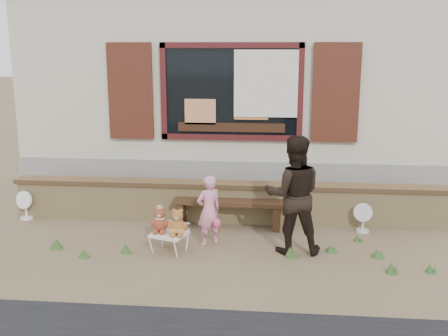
# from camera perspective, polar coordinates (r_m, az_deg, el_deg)

# --- Properties ---
(ground) EXTENTS (80.00, 80.00, 0.00)m
(ground) POSITION_cam_1_polar(r_m,az_deg,el_deg) (7.80, -0.42, -8.18)
(ground) COLOR brown
(ground) RESTS_ON ground
(shopfront) EXTENTS (8.04, 5.13, 4.00)m
(shopfront) POSITION_cam_1_polar(r_m,az_deg,el_deg) (11.77, 1.83, 9.07)
(shopfront) COLOR #BCB598
(shopfront) RESTS_ON ground
(brick_wall) EXTENTS (7.10, 0.36, 0.67)m
(brick_wall) POSITION_cam_1_polar(r_m,az_deg,el_deg) (8.63, 0.25, -3.66)
(brick_wall) COLOR tan
(brick_wall) RESTS_ON ground
(bench) EXTENTS (1.78, 0.47, 0.45)m
(bench) POSITION_cam_1_polar(r_m,az_deg,el_deg) (8.38, 0.50, -4.27)
(bench) COLOR #342012
(bench) RESTS_ON ground
(folding_chair) EXTENTS (0.56, 0.52, 0.28)m
(folding_chair) POSITION_cam_1_polar(r_m,az_deg,el_deg) (7.44, -5.99, -7.24)
(folding_chair) COLOR silver
(folding_chair) RESTS_ON ground
(teddy_bear_left) EXTENTS (0.33, 0.31, 0.38)m
(teddy_bear_left) POSITION_cam_1_polar(r_m,az_deg,el_deg) (7.44, -6.98, -5.52)
(teddy_bear_left) COLOR brown
(teddy_bear_left) RESTS_ON folding_chair
(teddy_bear_right) EXTENTS (0.34, 0.31, 0.38)m
(teddy_bear_right) POSITION_cam_1_polar(r_m,az_deg,el_deg) (7.31, -5.07, -5.81)
(teddy_bear_right) COLOR brown
(teddy_bear_right) RESTS_ON folding_chair
(child) EXTENTS (0.45, 0.42, 1.04)m
(child) POSITION_cam_1_polar(r_m,az_deg,el_deg) (7.58, -1.66, -4.65)
(child) COLOR pink
(child) RESTS_ON ground
(adult) EXTENTS (0.85, 0.68, 1.67)m
(adult) POSITION_cam_1_polar(r_m,az_deg,el_deg) (7.30, 7.55, -2.91)
(adult) COLOR black
(adult) RESTS_ON ground
(fan_left) EXTENTS (0.32, 0.21, 0.49)m
(fan_left) POSITION_cam_1_polar(r_m,az_deg,el_deg) (9.38, -20.77, -3.76)
(fan_left) COLOR white
(fan_left) RESTS_ON ground
(fan_right) EXTENTS (0.30, 0.20, 0.47)m
(fan_right) POSITION_cam_1_polar(r_m,az_deg,el_deg) (8.46, 14.91, -5.22)
(fan_right) COLOR silver
(fan_right) RESTS_ON ground
(grass_tufts) EXTENTS (5.25, 1.21, 0.16)m
(grass_tufts) POSITION_cam_1_polar(r_m,az_deg,el_deg) (7.34, 1.88, -9.06)
(grass_tufts) COLOR #305421
(grass_tufts) RESTS_ON ground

